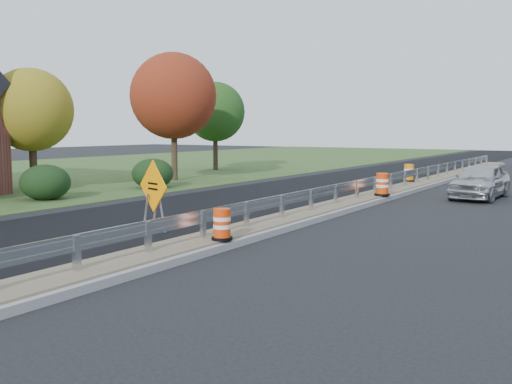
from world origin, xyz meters
The scene contains 15 objects.
ground centered at (0.00, 0.00, 0.00)m, with size 140.00×140.00×0.00m, color black.
grass_verge_near centered at (-24.00, 10.00, 0.01)m, with size 30.00×120.00×0.03m, color #2D4E21.
milled_overlay centered at (-4.40, 10.00, 0.01)m, with size 7.20×120.00×0.01m, color black.
median centered at (0.00, 8.00, 0.11)m, with size 1.60×55.00×0.23m.
guardrail centered at (0.00, 9.00, 0.73)m, with size 0.10×46.15×0.72m.
hedge_mid centered at (-11.50, 0.00, 0.76)m, with size 2.09×2.09×1.52m, color black.
hedge_north centered at (-11.00, 6.00, 0.76)m, with size 2.09×2.09×1.52m, color black.
tree_near_yellow centered at (-15.00, 2.00, 3.89)m, with size 3.96×3.96×5.88m.
tree_near_red centered at (-13.00, 10.00, 4.86)m, with size 4.95×4.95×7.35m.
tree_near_back centered at (-16.00, 18.00, 4.21)m, with size 4.29×4.29×6.37m.
caution_sign centered at (-2.55, -3.05, 0.53)m, with size 1.46×0.63×2.09m.
barrel_median_near centered at (0.55, -3.94, 0.61)m, with size 0.53×0.53×0.78m.
barrel_median_mid centered at (0.55, 7.38, 0.68)m, with size 0.64×0.64×0.94m.
barrel_median_far centered at (-0.55, 14.34, 0.67)m, with size 0.62×0.62×0.91m.
car_silver centered at (3.79, 10.56, 0.76)m, with size 1.81×4.49×1.53m, color #BABABF.
Camera 1 is at (8.84, -15.30, 2.98)m, focal length 40.00 mm.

